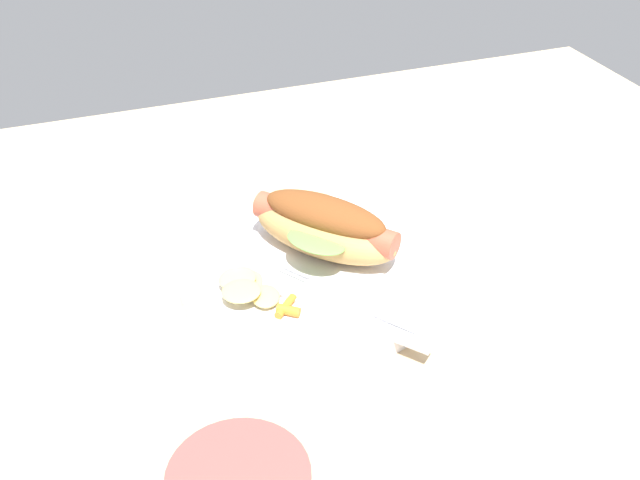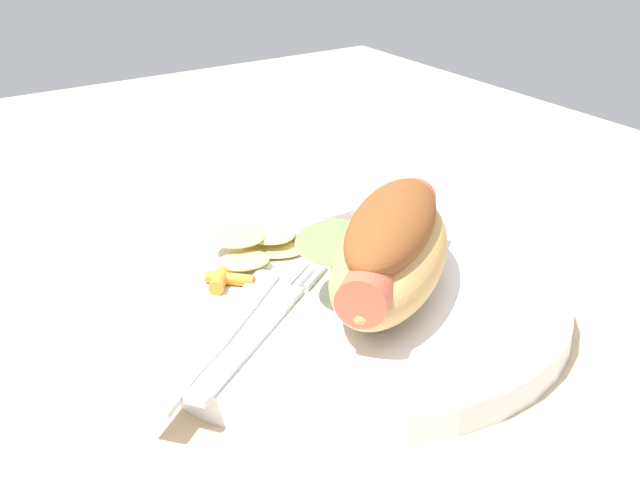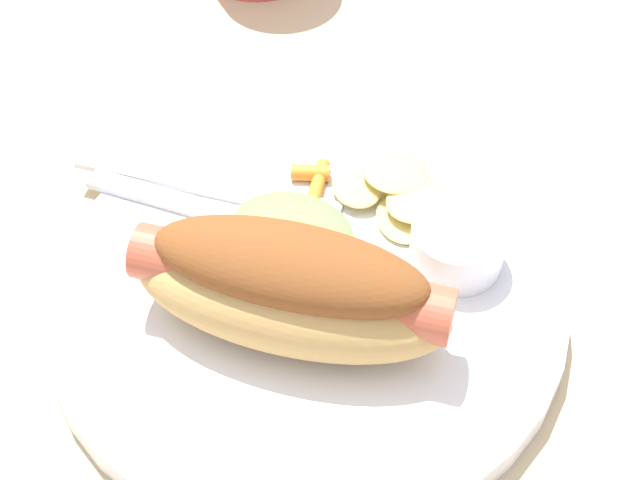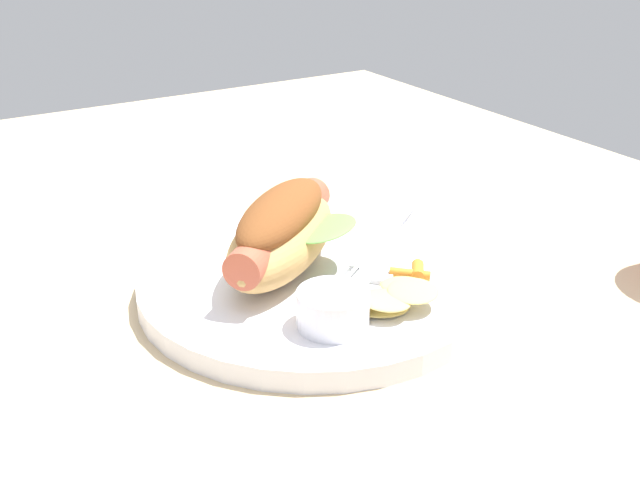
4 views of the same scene
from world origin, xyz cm
name	(u,v)px [view 2 (image 2 of 4)]	position (x,y,z in cm)	size (l,w,h in cm)	color
ground_plane	(341,336)	(0.00, 0.00, -0.90)	(120.00, 90.00, 1.80)	tan
plate	(348,301)	(-0.67, 0.92, 0.80)	(25.75, 25.75, 1.60)	white
hot_dog	(390,248)	(1.18, 2.47, 4.62)	(14.36, 15.35, 5.95)	tan
sauce_ramekin	(322,220)	(-7.76, 3.77, 2.84)	(4.71, 4.71, 2.48)	white
fork	(260,328)	(0.66, -5.78, 1.80)	(9.91, 13.26, 0.40)	silver
knife	(219,333)	(-0.08, -7.85, 1.78)	(15.00, 1.40, 0.36)	silver
chips_pile	(256,244)	(-7.74, -1.18, 2.36)	(6.22, 7.10, 1.53)	#E2C86D
carrot_garnish	(224,280)	(-5.03, -4.91, 2.01)	(2.59, 2.99, 0.90)	orange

